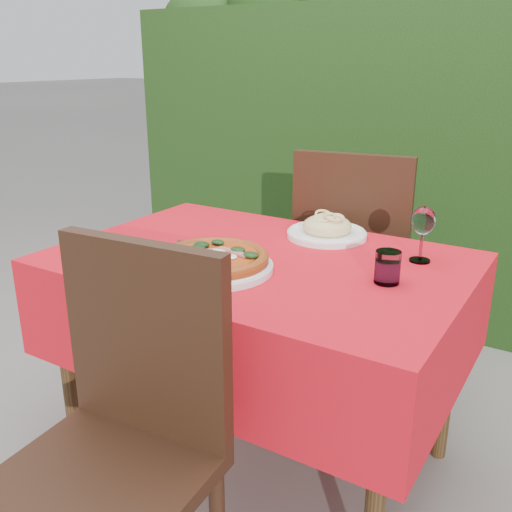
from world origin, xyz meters
The scene contains 10 objects.
ground centered at (0.00, 0.00, 0.00)m, with size 60.00×60.00×0.00m, color slate.
hedge centered at (0.00, 1.55, 0.92)m, with size 3.20×0.55×1.78m.
dining_table centered at (0.00, 0.00, 0.60)m, with size 1.26×0.86×0.75m.
chair_near centered at (0.05, -0.68, 0.55)m, with size 0.47×0.47×0.96m.
chair_far centered at (0.06, 0.65, 0.57)m, with size 0.52×0.52×1.00m.
pizza_plate centered at (-0.05, -0.17, 0.78)m, with size 0.41×0.41×0.06m.
pasta_plate centered at (0.09, 0.30, 0.78)m, with size 0.27×0.27×0.08m.
water_glass centered at (0.41, 0.00, 0.79)m, with size 0.07×0.07×0.09m.
wine_glass centered at (0.44, 0.22, 0.87)m, with size 0.07×0.07×0.17m.
fork centered at (-0.28, -0.09, 0.75)m, with size 0.02×0.17×0.00m, color silver.
Camera 1 is at (0.88, -1.43, 1.33)m, focal length 40.00 mm.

